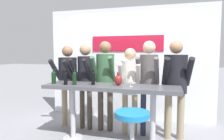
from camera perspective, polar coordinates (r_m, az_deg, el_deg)
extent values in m
cube|color=silver|center=(4.70, 4.49, 1.84)|extent=(3.86, 0.10, 2.58)
cube|color=#B2142D|center=(4.64, 4.19, 7.54)|extent=(1.66, 0.02, 0.36)
cube|color=#4C4C51|center=(3.34, -0.41, -4.92)|extent=(2.26, 0.58, 0.06)
cylinder|color=#B2B2B7|center=(3.70, -11.12, -11.62)|extent=(0.09, 0.09, 0.94)
cylinder|color=#B2B2B7|center=(3.86, -10.99, -18.50)|extent=(0.36, 0.36, 0.02)
cylinder|color=#B2B2B7|center=(3.33, 11.59, -13.49)|extent=(0.09, 0.09, 0.94)
cylinder|color=#1972B2|center=(2.69, 5.82, -12.51)|extent=(0.46, 0.46, 0.07)
cylinder|color=gray|center=(4.41, -13.36, -10.17)|extent=(0.12, 0.12, 0.81)
cylinder|color=gray|center=(4.28, -11.25, -10.58)|extent=(0.12, 0.12, 0.81)
cylinder|color=black|center=(4.21, -12.50, -0.84)|extent=(0.44, 0.44, 0.64)
sphere|color=brown|center=(4.19, -12.62, 5.24)|extent=(0.22, 0.22, 0.22)
cylinder|color=black|center=(4.21, -15.72, -0.28)|extent=(0.17, 0.40, 0.50)
cylinder|color=black|center=(3.98, -12.01, -0.50)|extent=(0.17, 0.40, 0.50)
cylinder|color=#473D33|center=(4.19, -8.49, -10.79)|extent=(0.10, 0.10, 0.82)
cylinder|color=#473D33|center=(4.11, -6.40, -11.08)|extent=(0.10, 0.10, 0.82)
cylinder|color=black|center=(4.01, -7.57, -0.76)|extent=(0.34, 0.34, 0.65)
sphere|color=#9E7556|center=(3.99, -7.65, 5.74)|extent=(0.22, 0.22, 0.22)
cylinder|color=black|center=(3.95, -10.58, -0.21)|extent=(0.12, 0.38, 0.50)
cylinder|color=black|center=(3.80, -6.83, -0.36)|extent=(0.12, 0.38, 0.50)
cylinder|color=#473D33|center=(4.06, -3.26, -11.06)|extent=(0.11, 0.11, 0.85)
cylinder|color=#473D33|center=(4.02, -0.55, -11.23)|extent=(0.11, 0.11, 0.85)
cylinder|color=#335638|center=(3.90, -1.94, -0.35)|extent=(0.38, 0.38, 0.67)
sphere|color=brown|center=(3.88, -1.96, 6.55)|extent=(0.23, 0.23, 0.23)
cylinder|color=#335638|center=(3.78, -4.99, 0.20)|extent=(0.11, 0.40, 0.52)
cylinder|color=#335638|center=(3.70, -0.03, 0.12)|extent=(0.11, 0.40, 0.52)
cylinder|color=gray|center=(3.90, 3.74, -12.26)|extent=(0.10, 0.10, 0.78)
cylinder|color=gray|center=(3.89, 6.45, -12.33)|extent=(0.10, 0.10, 0.78)
cylinder|color=beige|center=(3.75, 5.17, -2.02)|extent=(0.37, 0.37, 0.62)
sphere|color=tan|center=(3.72, 5.23, 4.60)|extent=(0.21, 0.21, 0.21)
cylinder|color=beige|center=(3.60, 2.55, -1.56)|extent=(0.12, 0.37, 0.48)
cylinder|color=beige|center=(3.58, 7.51, -1.64)|extent=(0.12, 0.37, 0.48)
cylinder|color=#23283D|center=(3.85, 8.91, -12.04)|extent=(0.10, 0.10, 0.84)
cylinder|color=#23283D|center=(3.83, 11.62, -12.17)|extent=(0.10, 0.10, 0.84)
cylinder|color=#514C4C|center=(3.69, 10.44, -0.82)|extent=(0.33, 0.33, 0.67)
sphere|color=#D6AD89|center=(3.68, 10.56, 6.42)|extent=(0.23, 0.23, 0.23)
cylinder|color=#514C4C|center=(3.55, 7.69, -0.24)|extent=(0.08, 0.39, 0.51)
cylinder|color=#514C4C|center=(3.51, 12.67, -0.37)|extent=(0.08, 0.39, 0.51)
cylinder|color=gray|center=(3.81, 15.71, -12.38)|extent=(0.13, 0.13, 0.84)
cylinder|color=gray|center=(3.84, 19.02, -12.30)|extent=(0.13, 0.13, 0.84)
cylinder|color=black|center=(3.67, 17.67, -1.02)|extent=(0.45, 0.45, 0.67)
sphere|color=#9E7556|center=(3.66, 17.87, 6.25)|extent=(0.23, 0.23, 0.23)
cylinder|color=black|center=(3.48, 15.09, -0.48)|extent=(0.15, 0.41, 0.52)
cylinder|color=black|center=(3.55, 21.16, -0.54)|extent=(0.15, 0.41, 0.52)
cylinder|color=black|center=(3.48, -13.10, -2.61)|extent=(0.06, 0.06, 0.18)
sphere|color=black|center=(3.47, -13.13, -1.09)|extent=(0.06, 0.06, 0.06)
cylinder|color=black|center=(3.46, -13.14, -0.56)|extent=(0.02, 0.02, 0.07)
cylinder|color=black|center=(3.46, -13.15, 0.09)|extent=(0.03, 0.03, 0.01)
cylinder|color=black|center=(3.40, -5.39, -2.66)|extent=(0.06, 0.06, 0.19)
sphere|color=black|center=(3.39, -5.40, -1.09)|extent=(0.06, 0.06, 0.06)
cylinder|color=black|center=(3.39, -5.40, -0.54)|extent=(0.02, 0.02, 0.07)
cylinder|color=black|center=(3.38, -5.41, 0.13)|extent=(0.03, 0.03, 0.01)
cylinder|color=black|center=(3.67, -16.30, -2.35)|extent=(0.08, 0.08, 0.18)
sphere|color=black|center=(3.66, -16.33, -0.98)|extent=(0.08, 0.08, 0.08)
cylinder|color=black|center=(3.66, -16.34, -0.49)|extent=(0.03, 0.03, 0.06)
cylinder|color=black|center=(3.65, -16.36, 0.10)|extent=(0.03, 0.03, 0.01)
cylinder|color=black|center=(3.44, -10.66, -2.65)|extent=(0.07, 0.07, 0.18)
sphere|color=black|center=(3.43, -10.68, -1.12)|extent=(0.07, 0.07, 0.07)
cylinder|color=black|center=(3.43, -10.69, -0.58)|extent=(0.03, 0.03, 0.07)
cylinder|color=black|center=(3.42, -10.70, 0.08)|extent=(0.03, 0.03, 0.01)
cylinder|color=silver|center=(3.23, 5.36, -4.69)|extent=(0.06, 0.06, 0.01)
cylinder|color=silver|center=(3.22, 5.37, -3.93)|extent=(0.01, 0.01, 0.08)
cone|color=silver|center=(3.21, 5.38, -2.42)|extent=(0.07, 0.07, 0.09)
ellipsoid|color=maroon|center=(3.33, 1.78, -2.95)|extent=(0.13, 0.13, 0.17)
cylinder|color=maroon|center=(3.31, 1.79, -1.07)|extent=(0.04, 0.04, 0.05)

